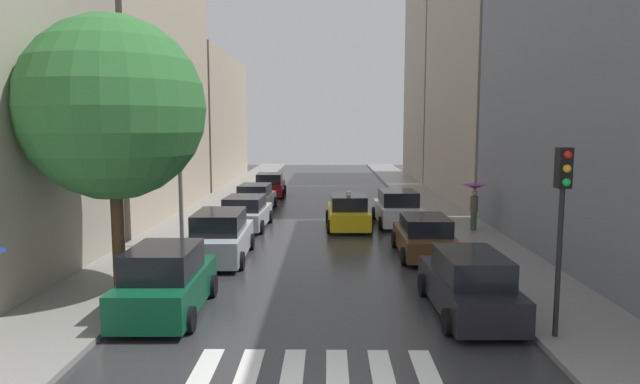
# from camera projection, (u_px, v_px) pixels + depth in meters

# --- Properties ---
(ground_plane) EXTENTS (28.00, 72.00, 0.04)m
(ground_plane) POSITION_uv_depth(u_px,v_px,m) (324.00, 208.00, 33.41)
(ground_plane) COLOR #2E2E31
(sidewalk_left) EXTENTS (3.00, 72.00, 0.15)m
(sidewalk_left) POSITION_uv_depth(u_px,v_px,m) (216.00, 206.00, 33.50)
(sidewalk_left) COLOR gray
(sidewalk_left) RESTS_ON ground
(sidewalk_right) EXTENTS (3.00, 72.00, 0.15)m
(sidewalk_right) POSITION_uv_depth(u_px,v_px,m) (433.00, 207.00, 33.31)
(sidewalk_right) COLOR gray
(sidewalk_right) RESTS_ON ground
(crosswalk_stripes) EXTENTS (4.95, 2.20, 0.01)m
(crosswalk_stripes) POSITION_uv_depth(u_px,v_px,m) (315.00, 372.00, 11.23)
(crosswalk_stripes) COLOR silver
(crosswalk_stripes) RESTS_ON ground
(building_left_mid) EXTENTS (6.00, 15.80, 14.04)m
(building_left_mid) POSITION_uv_depth(u_px,v_px,m) (122.00, 86.00, 30.48)
(building_left_mid) COLOR #B2A38C
(building_left_mid) RESTS_ON ground
(building_left_far) EXTENTS (6.00, 17.48, 10.78)m
(building_left_far) POSITION_uv_depth(u_px,v_px,m) (197.00, 120.00, 47.79)
(building_left_far) COLOR #B2A38C
(building_left_far) RESTS_ON ground
(building_right_mid) EXTENTS (6.00, 15.68, 20.52)m
(building_right_mid) POSITION_uv_depth(u_px,v_px,m) (493.00, 42.00, 36.29)
(building_right_mid) COLOR #9E9384
(building_right_mid) RESTS_ON ground
(building_right_far) EXTENTS (6.00, 12.17, 17.88)m
(building_right_far) POSITION_uv_depth(u_px,v_px,m) (446.00, 81.00, 50.88)
(building_right_far) COLOR #9E9384
(building_right_far) RESTS_ON ground
(parked_car_left_nearest) EXTENTS (2.11, 4.28, 1.82)m
(parked_car_left_nearest) POSITION_uv_depth(u_px,v_px,m) (166.00, 282.00, 14.61)
(parked_car_left_nearest) COLOR #0C4C2D
(parked_car_left_nearest) RESTS_ON ground
(parked_car_left_second) EXTENTS (2.19, 4.83, 1.82)m
(parked_car_left_second) POSITION_uv_depth(u_px,v_px,m) (220.00, 237.00, 20.53)
(parked_car_left_second) COLOR #B2B7BF
(parked_car_left_second) RESTS_ON ground
(parked_car_left_third) EXTENTS (2.29, 4.48, 1.56)m
(parked_car_left_third) POSITION_uv_depth(u_px,v_px,m) (246.00, 213.00, 26.78)
(parked_car_left_third) COLOR #B2B7BF
(parked_car_left_third) RESTS_ON ground
(parked_car_left_fourth) EXTENTS (2.21, 4.30, 1.56)m
(parked_car_left_fourth) POSITION_uv_depth(u_px,v_px,m) (255.00, 198.00, 32.13)
(parked_car_left_fourth) COLOR silver
(parked_car_left_fourth) RESTS_ON ground
(parked_car_left_fifth) EXTENTS (2.21, 4.14, 1.62)m
(parked_car_left_fifth) POSITION_uv_depth(u_px,v_px,m) (270.00, 186.00, 38.64)
(parked_car_left_fifth) COLOR maroon
(parked_car_left_fifth) RESTS_ON ground
(parked_car_right_nearest) EXTENTS (2.06, 4.69, 1.67)m
(parked_car_right_nearest) POSITION_uv_depth(u_px,v_px,m) (469.00, 285.00, 14.61)
(parked_car_right_nearest) COLOR black
(parked_car_right_nearest) RESTS_ON ground
(parked_car_right_second) EXTENTS (2.08, 4.38, 1.54)m
(parked_car_right_second) POSITION_uv_depth(u_px,v_px,m) (424.00, 237.00, 21.08)
(parked_car_right_second) COLOR brown
(parked_car_right_second) RESTS_ON ground
(parked_car_right_third) EXTENTS (2.26, 4.64, 1.72)m
(parked_car_right_third) POSITION_uv_depth(u_px,v_px,m) (397.00, 208.00, 27.77)
(parked_car_right_third) COLOR silver
(parked_car_right_third) RESTS_ON ground
(taxi_midroad) EXTENTS (2.16, 4.41, 1.81)m
(taxi_midroad) POSITION_uv_depth(u_px,v_px,m) (348.00, 212.00, 26.78)
(taxi_midroad) COLOR yellow
(taxi_midroad) RESTS_ON ground
(pedestrian_foreground) EXTENTS (1.07, 1.07, 2.09)m
(pedestrian_foreground) POSITION_uv_depth(u_px,v_px,m) (474.00, 197.00, 25.40)
(pedestrian_foreground) COLOR #38513D
(pedestrian_foreground) RESTS_ON sidewalk_right
(street_tree_left) EXTENTS (5.22, 5.22, 7.88)m
(street_tree_left) POSITION_uv_depth(u_px,v_px,m) (113.00, 108.00, 15.79)
(street_tree_left) COLOR #513823
(street_tree_left) RESTS_ON sidewalk_left
(traffic_light_right_corner) EXTENTS (0.30, 0.42, 4.30)m
(traffic_light_right_corner) POSITION_uv_depth(u_px,v_px,m) (562.00, 200.00, 12.36)
(traffic_light_right_corner) COLOR black
(traffic_light_right_corner) RESTS_ON sidewalk_right
(lamp_post_left) EXTENTS (0.60, 0.28, 6.92)m
(lamp_post_left) POSITION_uv_depth(u_px,v_px,m) (179.00, 146.00, 21.73)
(lamp_post_left) COLOR #595B60
(lamp_post_left) RESTS_ON sidewalk_left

